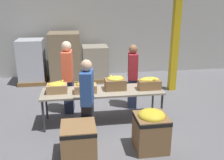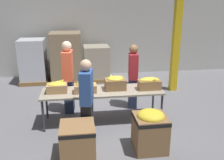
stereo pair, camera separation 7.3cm
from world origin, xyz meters
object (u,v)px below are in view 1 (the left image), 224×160
sorting_table (103,93)px  banana_box_2 (115,83)px  volunteer_0 (87,101)px  pallet_stack_1 (65,58)px  pallet_stack_0 (95,63)px  volunteer_1 (68,78)px  support_pillar (176,25)px  banana_box_0 (57,87)px  pallet_stack_2 (32,62)px  banana_box_3 (149,83)px  banana_box_1 (85,87)px  volunteer_2 (133,77)px  donation_bin_1 (151,129)px  donation_bin_0 (79,139)px

sorting_table → banana_box_2: banana_box_2 is taller
banana_box_2 → volunteer_0: 1.01m
pallet_stack_1 → pallet_stack_0: bearing=-0.1°
volunteer_0 → pallet_stack_1: bearing=18.2°
volunteer_1 → support_pillar: support_pillar is taller
sorting_table → banana_box_0: size_ratio=6.15×
banana_box_2 → pallet_stack_2: (-2.30, 3.13, -0.19)m
banana_box_3 → banana_box_1: bearing=179.9°
volunteer_2 → donation_bin_1: size_ratio=2.08×
banana_box_1 → pallet_stack_0: size_ratio=0.41×
donation_bin_0 → pallet_stack_2: (-1.43, 4.43, 0.40)m
banana_box_0 → volunteer_0: (0.62, -0.73, -0.06)m
banana_box_0 → donation_bin_1: (1.75, -1.29, -0.45)m
sorting_table → banana_box_1: bearing=-171.8°
volunteer_0 → donation_bin_0: volunteer_0 is taller
volunteer_0 → volunteer_1: volunteer_1 is taller
volunteer_0 → volunteer_1: (-0.39, 1.37, 0.07)m
banana_box_2 → donation_bin_0: bearing=-123.8°
volunteer_1 → pallet_stack_2: size_ratio=1.21×
support_pillar → pallet_stack_1: support_pillar is taller
banana_box_1 → volunteer_0: size_ratio=0.30×
volunteer_1 → banana_box_0: bearing=-15.8°
volunteer_0 → pallet_stack_0: 3.91m
volunteer_1 → pallet_stack_2: (-1.24, 2.50, -0.16)m
support_pillar → banana_box_1: bearing=-145.9°
banana_box_2 → donation_bin_1: (0.46, -1.30, -0.49)m
volunteer_2 → support_pillar: 2.21m
banana_box_2 → pallet_stack_1: size_ratio=0.28×
volunteer_2 → support_pillar: support_pillar is taller
banana_box_3 → pallet_stack_2: size_ratio=0.34×
volunteer_0 → banana_box_1: bearing=10.8°
banana_box_1 → volunteer_1: 0.83m
banana_box_0 → banana_box_1: (0.61, -0.09, -0.00)m
banana_box_2 → support_pillar: size_ratio=0.12×
banana_box_3 → pallet_stack_0: 3.38m
sorting_table → pallet_stack_2: size_ratio=1.84×
banana_box_1 → volunteer_2: volunteer_2 is taller
donation_bin_1 → support_pillar: support_pillar is taller
pallet_stack_2 → pallet_stack_0: bearing=-0.2°
banana_box_3 → pallet_stack_0: (-0.95, 3.23, -0.31)m
sorting_table → volunteer_0: (-0.38, -0.70, 0.11)m
banana_box_3 → volunteer_2: 0.82m
donation_bin_0 → support_pillar: bearing=46.1°
banana_box_0 → banana_box_1: 0.62m
donation_bin_1 → pallet_stack_2: bearing=121.9°
volunteer_0 → support_pillar: 3.92m
volunteer_0 → support_pillar: support_pillar is taller
pallet_stack_1 → pallet_stack_2: bearing=179.6°
sorting_table → support_pillar: 3.27m
banana_box_3 → pallet_stack_2: 4.46m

